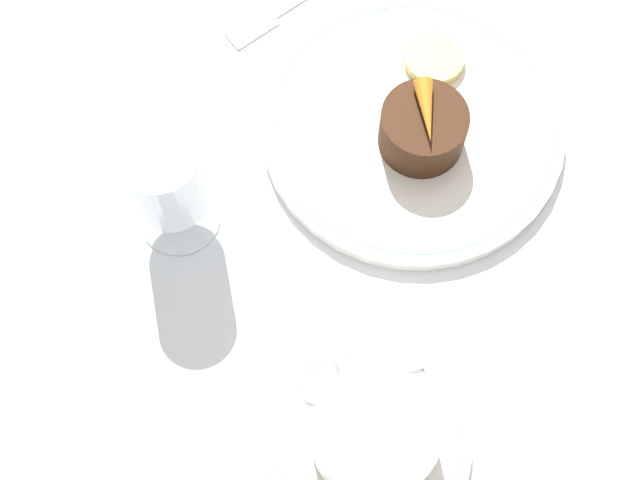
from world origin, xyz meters
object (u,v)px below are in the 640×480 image
Objects in this scene: wine_glass at (166,181)px; fork at (292,3)px; dessert_cake at (423,129)px; coffee_cup at (374,434)px; dinner_plate at (412,126)px.

wine_glass is 0.66× the size of fork.
wine_glass reaches higher than dessert_cake.
coffee_cup is at bearing 163.53° from fork.
fork is (0.17, 0.04, -0.01)m from dinner_plate.
fork is (0.41, -0.12, -0.04)m from coffee_cup.
dessert_cake reaches higher than fork.
wine_glass is 0.26m from fork.
fork is at bearing -16.47° from coffee_cup.
dessert_cake is (-0.19, -0.04, 0.03)m from fork.
coffee_cup is 1.63× the size of dessert_cake.
wine_glass is 0.23m from dessert_cake.
coffee_cup reaches higher than dessert_cake.
coffee_cup reaches higher than fork.
dessert_cake is at bearing -97.55° from wine_glass.
dessert_cake is at bearing -36.17° from coffee_cup.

